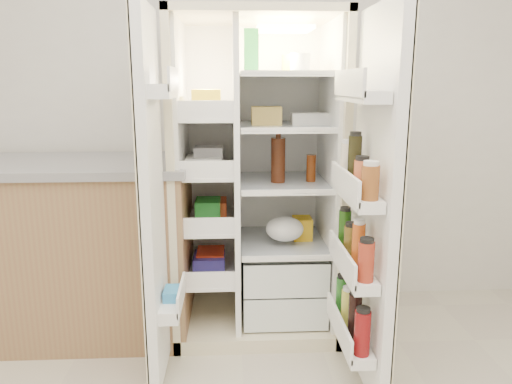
{
  "coord_description": "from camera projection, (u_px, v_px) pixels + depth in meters",
  "views": [
    {
      "loc": [
        -0.05,
        -1.11,
        1.44
      ],
      "look_at": [
        0.08,
        1.25,
        0.9
      ],
      "focal_mm": 34.0,
      "sensor_mm": 36.0,
      "label": 1
    }
  ],
  "objects": [
    {
      "name": "wall_back",
      "position": [
        238.0,
        96.0,
        3.05
      ],
      "size": [
        4.0,
        0.02,
        2.7
      ],
      "primitive_type": "cube",
      "color": "silver",
      "rests_on": "floor"
    },
    {
      "name": "kitchen_counter",
      "position": [
        72.0,
        247.0,
        2.8
      ],
      "size": [
        1.39,
        0.74,
        1.01
      ],
      "color": "olive",
      "rests_on": "floor"
    },
    {
      "name": "freezer_door",
      "position": [
        153.0,
        205.0,
        2.2
      ],
      "size": [
        0.15,
        0.4,
        1.72
      ],
      "color": "white",
      "rests_on": "floor"
    },
    {
      "name": "fridge_door",
      "position": [
        371.0,
        213.0,
        2.17
      ],
      "size": [
        0.17,
        0.58,
        1.72
      ],
      "color": "white",
      "rests_on": "floor"
    },
    {
      "name": "refrigerator",
      "position": [
        258.0,
        203.0,
        2.85
      ],
      "size": [
        0.92,
        0.7,
        1.8
      ],
      "color": "beige",
      "rests_on": "floor"
    }
  ]
}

